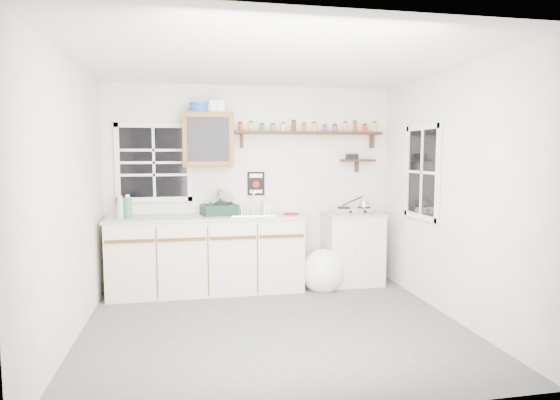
{
  "coord_description": "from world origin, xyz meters",
  "views": [
    {
      "loc": [
        -0.77,
        -4.29,
        1.65
      ],
      "look_at": [
        0.16,
        0.55,
        1.17
      ],
      "focal_mm": 30.0,
      "sensor_mm": 36.0,
      "label": 1
    }
  ],
  "objects_px": {
    "right_cabinet": "(352,248)",
    "dish_rack": "(221,207)",
    "upper_cabinet": "(208,140)",
    "hotplate": "(354,210)",
    "spice_shelf": "(309,132)",
    "main_cabinet": "(207,254)"
  },
  "relations": [
    {
      "from": "upper_cabinet",
      "to": "spice_shelf",
      "type": "relative_size",
      "value": 0.34
    },
    {
      "from": "upper_cabinet",
      "to": "dish_rack",
      "type": "relative_size",
      "value": 1.38
    },
    {
      "from": "spice_shelf",
      "to": "upper_cabinet",
      "type": "bearing_deg",
      "value": -176.89
    },
    {
      "from": "right_cabinet",
      "to": "upper_cabinet",
      "type": "xyz_separation_m",
      "value": [
        -1.8,
        0.12,
        1.37
      ]
    },
    {
      "from": "main_cabinet",
      "to": "spice_shelf",
      "type": "relative_size",
      "value": 1.21
    },
    {
      "from": "dish_rack",
      "to": "upper_cabinet",
      "type": "bearing_deg",
      "value": 138.85
    },
    {
      "from": "upper_cabinet",
      "to": "spice_shelf",
      "type": "xyz_separation_m",
      "value": [
        1.27,
        0.07,
        0.11
      ]
    },
    {
      "from": "right_cabinet",
      "to": "dish_rack",
      "type": "bearing_deg",
      "value": 178.38
    },
    {
      "from": "right_cabinet",
      "to": "spice_shelf",
      "type": "height_order",
      "value": "spice_shelf"
    },
    {
      "from": "main_cabinet",
      "to": "right_cabinet",
      "type": "height_order",
      "value": "main_cabinet"
    },
    {
      "from": "right_cabinet",
      "to": "upper_cabinet",
      "type": "bearing_deg",
      "value": 176.24
    },
    {
      "from": "right_cabinet",
      "to": "hotplate",
      "type": "relative_size",
      "value": 1.66
    },
    {
      "from": "right_cabinet",
      "to": "dish_rack",
      "type": "height_order",
      "value": "dish_rack"
    },
    {
      "from": "main_cabinet",
      "to": "right_cabinet",
      "type": "distance_m",
      "value": 1.84
    },
    {
      "from": "upper_cabinet",
      "to": "dish_rack",
      "type": "xyz_separation_m",
      "value": [
        0.14,
        -0.07,
        -0.81
      ]
    },
    {
      "from": "right_cabinet",
      "to": "hotplate",
      "type": "height_order",
      "value": "hotplate"
    },
    {
      "from": "upper_cabinet",
      "to": "dish_rack",
      "type": "height_order",
      "value": "upper_cabinet"
    },
    {
      "from": "main_cabinet",
      "to": "right_cabinet",
      "type": "xyz_separation_m",
      "value": [
        1.83,
        0.03,
        -0.01
      ]
    },
    {
      "from": "spice_shelf",
      "to": "dish_rack",
      "type": "distance_m",
      "value": 1.47
    },
    {
      "from": "dish_rack",
      "to": "hotplate",
      "type": "relative_size",
      "value": 0.86
    },
    {
      "from": "upper_cabinet",
      "to": "spice_shelf",
      "type": "height_order",
      "value": "upper_cabinet"
    },
    {
      "from": "upper_cabinet",
      "to": "spice_shelf",
      "type": "distance_m",
      "value": 1.28
    }
  ]
}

